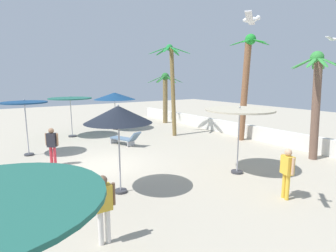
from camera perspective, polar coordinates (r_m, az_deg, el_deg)
name	(u,v)px	position (r m, az deg, el deg)	size (l,w,h in m)	color
ground_plane	(103,166)	(11.78, -13.67, -8.29)	(56.00, 56.00, 0.00)	#B2A893
boundary_wall	(251,132)	(17.28, 17.23, -1.24)	(25.20, 0.30, 0.83)	silver
patio_umbrella_0	(70,100)	(17.92, -19.96, 5.09)	(2.60, 2.60, 2.60)	#333338
patio_umbrella_1	(118,115)	(8.45, -10.48, 2.33)	(2.12, 2.12, 2.85)	#333338
patio_umbrella_3	(25,106)	(14.27, -28.04, 3.73)	(2.01, 2.01, 2.71)	#333338
patio_umbrella_4	(115,96)	(19.80, -11.22, 6.22)	(2.98, 2.98, 2.71)	#333338
patio_umbrella_5	(240,113)	(10.51, 14.90, 2.68)	(2.58, 2.58, 2.62)	#333338
palm_tree_0	(172,79)	(17.42, 0.83, 9.95)	(2.72, 2.41, 5.80)	brown
palm_tree_1	(316,93)	(13.74, 28.83, 6.17)	(2.25, 2.25, 4.84)	brown
palm_tree_2	(246,79)	(16.36, 16.18, 9.59)	(2.18, 2.19, 6.10)	brown
palm_tree_3	(165,92)	(22.38, -0.58, 7.30)	(2.93, 2.71, 4.13)	brown
lounge_chair_0	(125,138)	(15.10, -8.98, -2.61)	(1.96, 1.18, 0.84)	#B7B7BC
guest_0	(52,143)	(12.30, -23.31, -3.34)	(0.41, 0.46, 1.62)	#D8333F
guest_1	(287,169)	(8.97, 23.87, -8.34)	(0.53, 0.35, 1.57)	gold
guest_2	(103,203)	(6.26, -13.52, -15.59)	(0.25, 0.56, 1.59)	silver
seagull_0	(333,39)	(13.73, 31.57, 15.42)	(0.38, 1.25, 0.14)	white
seagull_1	(251,19)	(6.63, 17.15, 20.77)	(0.72, 0.96, 0.14)	white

